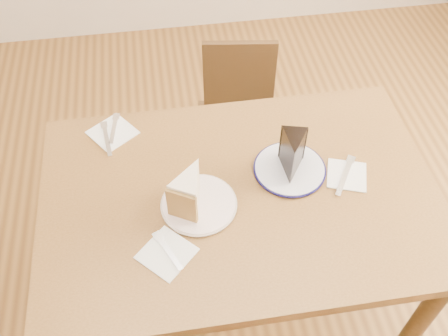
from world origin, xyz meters
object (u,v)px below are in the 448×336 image
at_px(chair_far, 239,121).
at_px(carrot_cake, 191,189).
at_px(plate_navy, 290,169).
at_px(chocolate_cake, 292,157).
at_px(table, 239,211).
at_px(plate_cream, 199,204).

relative_size(chair_far, carrot_cake, 6.07).
distance_m(plate_navy, chocolate_cake, 0.07).
distance_m(table, chocolate_cake, 0.25).
relative_size(carrot_cake, chocolate_cake, 0.96).
bearing_deg(plate_cream, table, 12.72).
xyz_separation_m(chair_far, plate_cream, (-0.25, -0.67, 0.34)).
bearing_deg(carrot_cake, chocolate_cake, 41.50).
xyz_separation_m(table, chocolate_cake, (0.17, 0.05, 0.17)).
height_order(table, plate_cream, plate_cream).
distance_m(carrot_cake, chocolate_cake, 0.32).
distance_m(plate_cream, plate_navy, 0.31).
bearing_deg(chocolate_cake, chair_far, -70.67).
height_order(table, plate_navy, plate_navy).
bearing_deg(table, carrot_cake, -174.23).
bearing_deg(plate_cream, carrot_cake, 142.18).
bearing_deg(table, chocolate_cake, 17.33).
height_order(table, chocolate_cake, chocolate_cake).
bearing_deg(plate_cream, chair_far, 69.80).
distance_m(chair_far, chocolate_cake, 0.72).
height_order(chair_far, plate_navy, plate_navy).
bearing_deg(plate_navy, table, -159.51).
bearing_deg(chair_far, plate_navy, 102.79).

